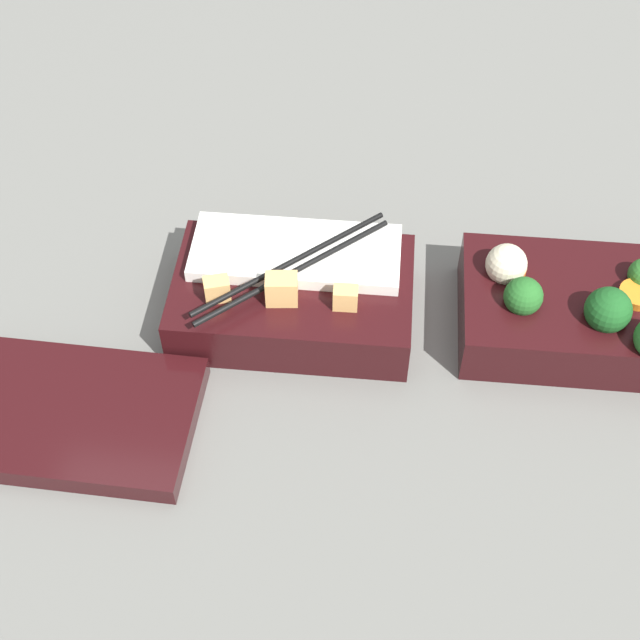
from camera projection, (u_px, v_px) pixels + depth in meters
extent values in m
plane|color=slate|center=(442.00, 320.00, 0.82)|extent=(3.00, 3.00, 0.00)
cube|color=black|center=(581.00, 316.00, 0.80)|extent=(0.21, 0.13, 0.05)
sphere|color=#236023|center=(523.00, 296.00, 0.77)|extent=(0.03, 0.03, 0.03)
sphere|color=#19511E|center=(608.00, 310.00, 0.75)|extent=(0.04, 0.04, 0.04)
cylinder|color=orange|center=(509.00, 269.00, 0.79)|extent=(0.04, 0.04, 0.01)
cylinder|color=orange|center=(637.00, 292.00, 0.78)|extent=(0.04, 0.04, 0.01)
sphere|color=beige|center=(506.00, 264.00, 0.79)|extent=(0.04, 0.04, 0.04)
cube|color=black|center=(293.00, 298.00, 0.81)|extent=(0.21, 0.13, 0.05)
cube|color=white|center=(296.00, 253.00, 0.80)|extent=(0.19, 0.08, 0.01)
cube|color=#EAB266|center=(345.00, 298.00, 0.76)|extent=(0.02, 0.02, 0.02)
cube|color=#EAB266|center=(282.00, 289.00, 0.77)|extent=(0.03, 0.02, 0.03)
cube|color=#EAB266|center=(217.00, 289.00, 0.77)|extent=(0.03, 0.02, 0.02)
cylinder|color=black|center=(290.00, 267.00, 0.78)|extent=(0.16, 0.14, 0.01)
cylinder|color=black|center=(294.00, 271.00, 0.78)|extent=(0.16, 0.14, 0.01)
cube|color=black|center=(70.00, 415.00, 0.75)|extent=(0.21, 0.14, 0.02)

